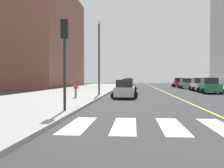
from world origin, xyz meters
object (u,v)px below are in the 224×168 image
object	(u,v)px
car_red_fourth	(179,83)
car_green_sixth	(210,86)
car_white_fifth	(199,85)
pedestrian_walking_west	(76,88)
car_silver_third	(125,90)
car_yellow_seventh	(128,85)
traffic_light_far_corner	(65,47)
car_gray_nearest	(186,84)
car_blue_second	(128,82)
street_lamp	(99,51)

from	to	relation	value
car_red_fourth	car_green_sixth	size ratio (longest dim) A/B	1.02
car_white_fifth	pedestrian_walking_west	size ratio (longest dim) A/B	2.82
car_green_sixth	car_red_fourth	bearing A→B (deg)	-88.59
pedestrian_walking_west	car_silver_third	bearing A→B (deg)	96.58
car_yellow_seventh	traffic_light_far_corner	world-z (taller)	traffic_light_far_corner
car_red_fourth	traffic_light_far_corner	size ratio (longest dim) A/B	0.95
car_silver_third	car_white_fifth	size ratio (longest dim) A/B	0.89
pedestrian_walking_west	car_white_fifth	bearing A→B (deg)	128.72
car_gray_nearest	car_blue_second	xyz separation A→B (m)	(-10.69, 15.91, 0.02)
car_red_fourth	pedestrian_walking_west	bearing A→B (deg)	69.77
car_red_fourth	car_yellow_seventh	distance (m)	22.50
car_red_fourth	traffic_light_far_corner	bearing A→B (deg)	76.13
car_blue_second	car_white_fifth	xyz separation A→B (m)	(10.81, -25.41, -0.00)
car_white_fifth	traffic_light_far_corner	world-z (taller)	traffic_light_far_corner
car_red_fourth	car_yellow_seventh	size ratio (longest dim) A/B	1.12
traffic_light_far_corner	pedestrian_walking_west	xyz separation A→B (m)	(-1.54, 9.74, -2.49)
car_yellow_seventh	car_blue_second	bearing A→B (deg)	92.26
car_silver_third	car_yellow_seventh	bearing A→B (deg)	91.54
car_blue_second	car_gray_nearest	bearing A→B (deg)	-58.52
car_yellow_seventh	car_white_fifth	bearing A→B (deg)	8.09
car_yellow_seventh	traffic_light_far_corner	xyz separation A→B (m)	(-2.77, -24.87, 2.65)
car_yellow_seventh	street_lamp	bearing A→B (deg)	-104.23
car_red_fourth	car_white_fifth	size ratio (longest dim) A/B	1.03
car_silver_third	car_blue_second	bearing A→B (deg)	92.22
car_green_sixth	street_lamp	world-z (taller)	street_lamp
car_silver_third	pedestrian_walking_west	distance (m)	4.50
traffic_light_far_corner	car_silver_third	bearing A→B (deg)	75.80
car_gray_nearest	car_blue_second	size ratio (longest dim) A/B	0.97
street_lamp	car_white_fifth	bearing A→B (deg)	41.33
car_yellow_seventh	pedestrian_walking_west	world-z (taller)	car_yellow_seventh
car_yellow_seventh	traffic_light_far_corner	bearing A→B (deg)	-95.18
car_blue_second	pedestrian_walking_west	bearing A→B (deg)	-97.63
pedestrian_walking_west	car_green_sixth	bearing A→B (deg)	116.16
pedestrian_walking_west	street_lamp	size ratio (longest dim) A/B	0.20
car_red_fourth	street_lamp	xyz separation A→B (m)	(-13.20, -30.29, 3.82)
street_lamp	car_yellow_seventh	bearing A→B (deg)	74.59
car_gray_nearest	car_white_fifth	xyz separation A→B (m)	(0.12, -9.50, 0.02)
car_red_fourth	street_lamp	bearing A→B (deg)	68.90
car_gray_nearest	street_lamp	size ratio (longest dim) A/B	0.54
car_gray_nearest	car_white_fifth	bearing A→B (deg)	89.65
car_white_fifth	street_lamp	size ratio (longest dim) A/B	0.56
car_red_fourth	car_white_fifth	distance (m)	18.72
car_green_sixth	traffic_light_far_corner	bearing A→B (deg)	59.33
car_gray_nearest	car_green_sixth	world-z (taller)	car_green_sixth
car_white_fifth	car_red_fourth	bearing A→B (deg)	-88.35
car_gray_nearest	car_yellow_seventh	size ratio (longest dim) A/B	1.05
car_green_sixth	street_lamp	size ratio (longest dim) A/B	0.56
car_blue_second	car_white_fifth	distance (m)	27.61
car_silver_third	traffic_light_far_corner	size ratio (longest dim) A/B	0.82
car_silver_third	street_lamp	world-z (taller)	street_lamp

